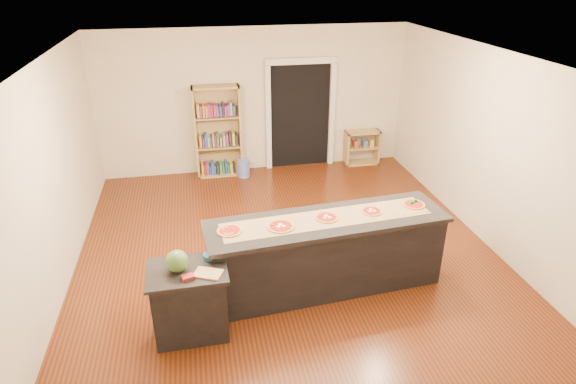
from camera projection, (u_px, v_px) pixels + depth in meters
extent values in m
cube|color=beige|center=(291.00, 171.00, 6.27)|extent=(6.00, 7.00, 2.80)
cube|color=#57260E|center=(291.00, 261.00, 6.88)|extent=(6.00, 7.00, 0.01)
cube|color=white|center=(291.00, 62.00, 5.66)|extent=(6.00, 7.00, 0.01)
cube|color=black|center=(300.00, 116.00, 9.66)|extent=(1.20, 0.02, 2.10)
cube|color=silver|center=(268.00, 119.00, 9.50)|extent=(0.10, 0.08, 2.10)
cube|color=silver|center=(332.00, 115.00, 9.73)|extent=(0.10, 0.08, 2.10)
cube|color=silver|center=(301.00, 61.00, 9.14)|extent=(1.40, 0.08, 0.12)
cube|color=black|center=(326.00, 255.00, 6.15)|extent=(2.95, 0.74, 0.95)
cube|color=black|center=(327.00, 221.00, 5.94)|extent=(3.03, 0.82, 0.05)
cube|color=black|center=(190.00, 303.00, 5.40)|extent=(0.79, 0.56, 0.82)
cube|color=black|center=(187.00, 271.00, 5.21)|extent=(0.87, 0.64, 0.04)
cube|color=tan|center=(218.00, 132.00, 9.26)|extent=(0.89, 0.32, 1.78)
cube|color=tan|center=(362.00, 147.00, 10.02)|extent=(0.72, 0.31, 0.72)
cylinder|color=#5F76D5|center=(243.00, 168.00, 9.49)|extent=(0.24, 0.24, 0.35)
cube|color=#93764C|center=(327.00, 219.00, 5.94)|extent=(2.66, 0.69, 0.00)
sphere|color=#144214|center=(177.00, 261.00, 5.14)|extent=(0.24, 0.24, 0.24)
cube|color=tan|center=(208.00, 273.00, 5.13)|extent=(0.35, 0.30, 0.02)
cube|color=maroon|center=(188.00, 277.00, 5.04)|extent=(0.14, 0.12, 0.04)
cylinder|color=#195966|center=(210.00, 256.00, 5.39)|extent=(0.16, 0.16, 0.06)
cylinder|color=#B48F45|center=(230.00, 231.00, 5.65)|extent=(0.30, 0.30, 0.02)
cylinder|color=#A5190C|center=(230.00, 230.00, 5.64)|extent=(0.25, 0.25, 0.00)
cylinder|color=#B48F45|center=(281.00, 226.00, 5.74)|extent=(0.34, 0.34, 0.02)
cylinder|color=#A5190C|center=(281.00, 226.00, 5.74)|extent=(0.28, 0.28, 0.00)
cylinder|color=#B48F45|center=(327.00, 217.00, 5.94)|extent=(0.31, 0.31, 0.02)
cylinder|color=#A5190C|center=(327.00, 217.00, 5.94)|extent=(0.25, 0.25, 0.00)
cylinder|color=#B48F45|center=(372.00, 211.00, 6.09)|extent=(0.29, 0.29, 0.02)
cylinder|color=#A5190C|center=(372.00, 210.00, 6.09)|extent=(0.23, 0.23, 0.00)
cylinder|color=#B48F45|center=(414.00, 204.00, 6.26)|extent=(0.29, 0.29, 0.02)
cylinder|color=#A5190C|center=(414.00, 204.00, 6.25)|extent=(0.24, 0.24, 0.00)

